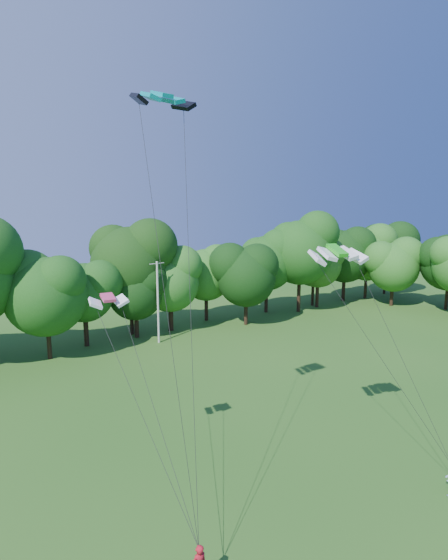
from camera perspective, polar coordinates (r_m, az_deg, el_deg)
utility_pole at (r=46.93m, az=-8.63°, el=-2.80°), size 1.76×0.34×8.84m
kite_teal at (r=22.39m, az=-8.14°, el=22.86°), size 2.96×1.40×0.55m
kite_green at (r=24.24m, az=14.55°, el=3.78°), size 3.28×2.07×0.63m
kite_pink at (r=22.88m, az=-14.92°, el=-2.23°), size 1.99×1.11×0.34m
tree_back_center at (r=49.96m, az=-12.23°, el=2.58°), size 9.47×9.47×13.78m
tree_back_east at (r=64.13m, az=12.22°, el=2.26°), size 7.22×7.22×10.51m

